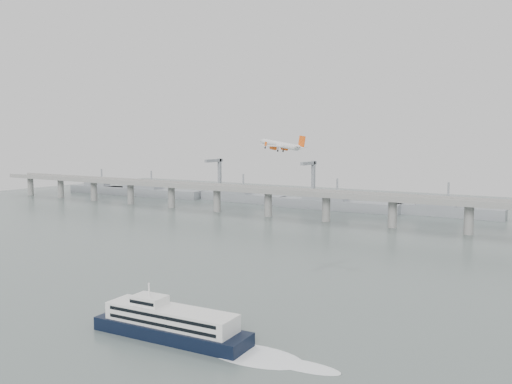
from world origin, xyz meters
The scene contains 5 objects.
ground centered at (0.00, 0.00, 0.00)m, with size 900.00×900.00×0.00m, color #576461.
bridge centered at (-1.15, 200.00, 17.65)m, with size 800.00×22.00×23.90m.
distant_fleet centered at (-155.36, 265.08, 6.22)m, with size 453.00×60.90×40.00m.
ferry centered at (28.27, -39.39, 4.44)m, with size 86.79×18.57×16.36m.
airliner centered at (-11.43, 99.46, 57.83)m, with size 33.48×30.73×9.29m.
Camera 1 is at (137.47, -163.11, 62.05)m, focal length 38.00 mm.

